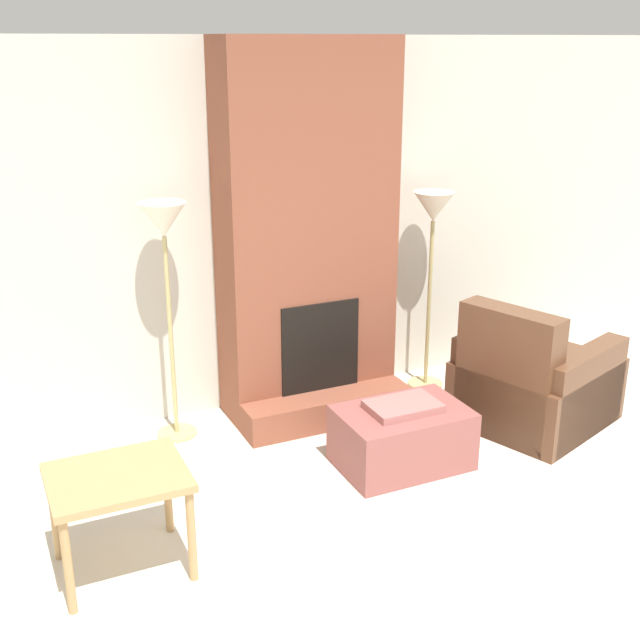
% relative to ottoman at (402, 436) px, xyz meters
% --- Properties ---
extents(wall_back, '(7.24, 0.06, 2.60)m').
position_rel_ottoman_xyz_m(wall_back, '(-0.18, 1.31, 1.10)').
color(wall_back, beige).
rests_on(wall_back, ground_plane).
extents(fireplace, '(1.21, 0.70, 2.60)m').
position_rel_ottoman_xyz_m(fireplace, '(-0.18, 1.04, 1.04)').
color(fireplace, brown).
rests_on(fireplace, ground_plane).
extents(ottoman, '(0.80, 0.54, 0.43)m').
position_rel_ottoman_xyz_m(ottoman, '(0.00, 0.00, 0.00)').
color(ottoman, '#8C4C47').
rests_on(ottoman, ground_plane).
extents(armchair, '(1.22, 1.15, 0.92)m').
position_rel_ottoman_xyz_m(armchair, '(1.11, 0.13, 0.09)').
color(armchair, brown).
rests_on(armchair, ground_plane).
extents(side_table, '(0.67, 0.55, 0.55)m').
position_rel_ottoman_xyz_m(side_table, '(-1.83, -0.33, 0.27)').
color(side_table, tan).
rests_on(side_table, ground_plane).
extents(floor_lamp_left, '(0.30, 0.30, 1.61)m').
position_rel_ottoman_xyz_m(floor_lamp_left, '(-1.19, 1.01, 1.17)').
color(floor_lamp_left, tan).
rests_on(floor_lamp_left, ground_plane).
extents(floor_lamp_right, '(0.30, 0.30, 1.52)m').
position_rel_ottoman_xyz_m(floor_lamp_right, '(0.81, 1.01, 1.09)').
color(floor_lamp_right, tan).
rests_on(floor_lamp_right, ground_plane).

